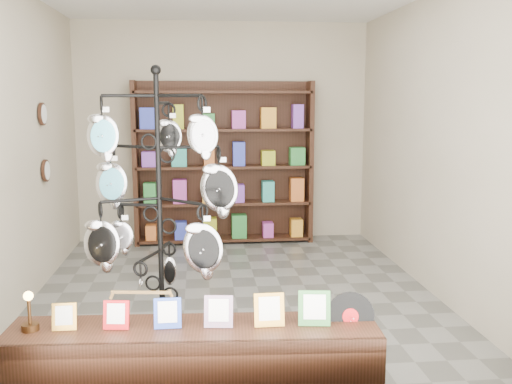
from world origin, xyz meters
TOP-DOWN VIEW (x-y plane):
  - ground at (0.00, 0.00)m, footprint 5.00×5.00m
  - room_envelope at (0.00, 0.00)m, footprint 5.00×5.00m
  - display_tree at (-0.62, -1.46)m, footprint 1.13×1.09m
  - front_shelf at (-0.39, -2.08)m, footprint 2.31×0.59m
  - back_shelving at (0.00, 2.30)m, footprint 2.42×0.36m
  - wall_clocks at (-1.97, 0.80)m, footprint 0.03×0.24m

SIDE VIEW (x-z plane):
  - ground at x=0.00m, z-range 0.00..0.00m
  - front_shelf at x=-0.39m, z-range -0.12..0.69m
  - back_shelving at x=0.00m, z-range -0.07..2.13m
  - display_tree at x=-0.62m, z-range 0.17..2.35m
  - wall_clocks at x=-1.97m, z-range 1.08..1.92m
  - room_envelope at x=0.00m, z-range -0.65..4.35m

